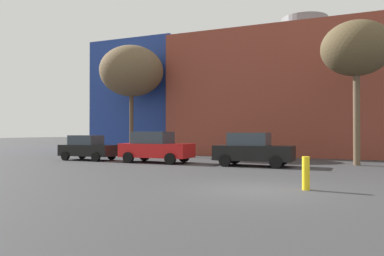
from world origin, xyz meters
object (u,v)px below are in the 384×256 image
Objects in this scene: parked_car_2 at (253,149)px; bare_tree_0 at (132,71)px; bollard_yellow_0 at (306,173)px; bare_tree_2 at (356,49)px; parked_car_0 at (88,148)px; parked_car_1 at (156,147)px.

parked_car_2 is 13.92m from bare_tree_0.
bare_tree_2 is at bearing 80.92° from bollard_yellow_0.
bare_tree_2 is at bearing -10.09° from bare_tree_0.
parked_car_2 is 8.11m from bare_tree_2.
bare_tree_0 is at bearing 92.26° from parked_car_0.
bare_tree_0 reaches higher than parked_car_1.
bare_tree_2 reaches higher than parked_car_1.
parked_car_2 is at bearing -26.60° from bare_tree_0.
parked_car_1 is 4.07× the size of bollard_yellow_0.
parked_car_0 is 5.08m from parked_car_1.
bollard_yellow_0 is (3.59, -7.57, -0.37)m from parked_car_2.
bare_tree_2 reaches higher than parked_car_2.
bare_tree_2 reaches higher than bollard_yellow_0.
parked_car_1 is at bearing -0.00° from parked_car_0.
bollard_yellow_0 is (-1.64, -10.29, -5.94)m from bare_tree_2.
parked_car_0 is at bearing -170.55° from bare_tree_2.
parked_car_1 is (5.08, -0.00, 0.12)m from parked_car_0.
bollard_yellow_0 is at bearing -38.28° from parked_car_1.
parked_car_0 is 11.08m from parked_car_2.
parked_car_0 is at bearing -87.74° from bare_tree_0.
parked_car_2 is 0.48× the size of bare_tree_0.
bollard_yellow_0 is (14.67, -7.57, -0.28)m from parked_car_0.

